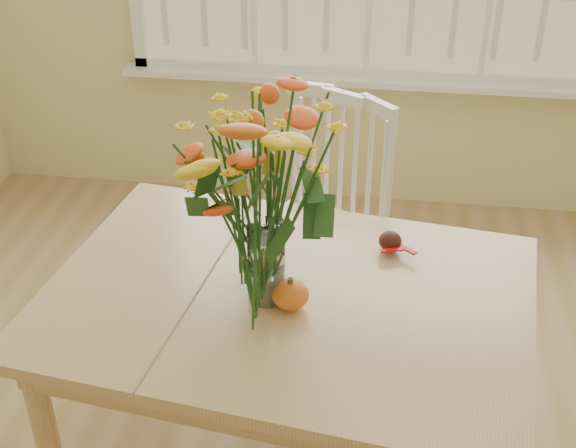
# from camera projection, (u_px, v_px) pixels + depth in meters

# --- Properties ---
(dining_table) EXTENTS (1.50, 1.17, 0.74)m
(dining_table) POSITION_uv_depth(u_px,v_px,m) (287.00, 318.00, 2.26)
(dining_table) COLOR tan
(dining_table) RESTS_ON floor
(windsor_chair) EXTENTS (0.61, 0.60, 1.00)m
(windsor_chair) POSITION_uv_depth(u_px,v_px,m) (325.00, 213.00, 2.95)
(windsor_chair) COLOR white
(windsor_chair) RESTS_ON floor
(flower_vase) EXTENTS (0.50, 0.50, 0.59)m
(flower_vase) POSITION_uv_depth(u_px,v_px,m) (265.00, 188.00, 2.01)
(flower_vase) COLOR white
(flower_vase) RESTS_ON dining_table
(pumpkin) EXTENTS (0.10, 0.10, 0.08)m
(pumpkin) POSITION_uv_depth(u_px,v_px,m) (290.00, 296.00, 2.13)
(pumpkin) COLOR orange
(pumpkin) RESTS_ON dining_table
(turkey_figurine) EXTENTS (0.11, 0.09, 0.11)m
(turkey_figurine) POSITION_uv_depth(u_px,v_px,m) (263.00, 250.00, 2.32)
(turkey_figurine) COLOR #CCB78C
(turkey_figurine) RESTS_ON dining_table
(dark_gourd) EXTENTS (0.13, 0.10, 0.06)m
(dark_gourd) POSITION_uv_depth(u_px,v_px,m) (390.00, 242.00, 2.38)
(dark_gourd) COLOR #38160F
(dark_gourd) RESTS_ON dining_table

